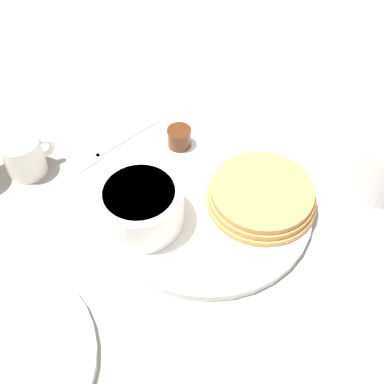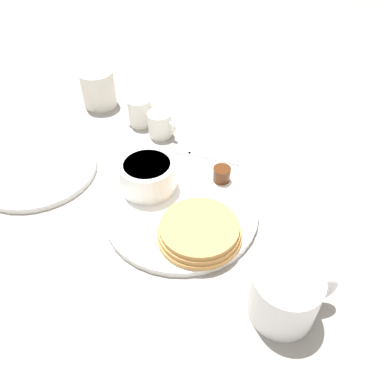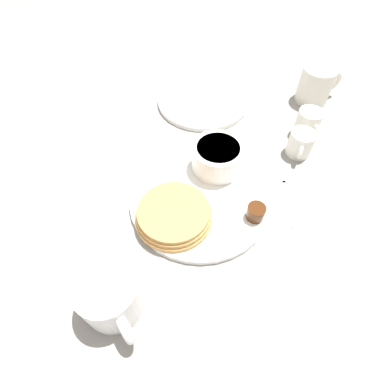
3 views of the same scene
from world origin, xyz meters
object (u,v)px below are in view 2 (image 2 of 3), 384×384
at_px(creamer_pitcher_far, 140,112).
at_px(second_mug, 98,88).
at_px(bowl, 148,175).
at_px(fork, 197,154).
at_px(coffee_mug, 286,295).
at_px(creamer_pitcher_near, 160,124).
at_px(plate, 182,211).

xyz_separation_m(creamer_pitcher_far, second_mug, (-0.06, 0.13, 0.01)).
xyz_separation_m(bowl, fork, (0.14, 0.06, -0.04)).
bearing_deg(creamer_pitcher_far, fork, -69.45).
bearing_deg(coffee_mug, second_mug, 95.65).
relative_size(bowl, coffee_mug, 0.85).
distance_m(creamer_pitcher_near, creamer_pitcher_far, 0.07).
height_order(bowl, coffee_mug, coffee_mug).
bearing_deg(fork, creamer_pitcher_near, 110.93).
distance_m(creamer_pitcher_far, second_mug, 0.15).
bearing_deg(coffee_mug, creamer_pitcher_near, 88.11).
xyz_separation_m(plate, fork, (0.11, 0.14, -0.00)).
bearing_deg(second_mug, creamer_pitcher_near, -66.86).
xyz_separation_m(plate, second_mug, (-0.02, 0.45, 0.04)).
relative_size(plate, coffee_mug, 2.21).
height_order(creamer_pitcher_near, second_mug, second_mug).
bearing_deg(fork, creamer_pitcher_far, 110.55).
bearing_deg(second_mug, plate, -87.37).
bearing_deg(plate, bowl, 110.32).
xyz_separation_m(bowl, creamer_pitcher_far, (0.07, 0.23, -0.01)).
distance_m(plate, creamer_pitcher_near, 0.26).
xyz_separation_m(fork, second_mug, (-0.13, 0.31, 0.04)).
relative_size(creamer_pitcher_near, fork, 0.61).
height_order(bowl, fork, bowl).
bearing_deg(plate, second_mug, 92.63).
relative_size(bowl, creamer_pitcher_near, 1.48).
relative_size(plate, second_mug, 2.49).
bearing_deg(second_mug, coffee_mug, -84.35).
bearing_deg(creamer_pitcher_far, bowl, -106.83).
bearing_deg(coffee_mug, creamer_pitcher_far, 90.76).
bearing_deg(plate, coffee_mug, -78.79).
distance_m(bowl, creamer_pitcher_near, 0.19).
height_order(creamer_pitcher_far, fork, creamer_pitcher_far).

